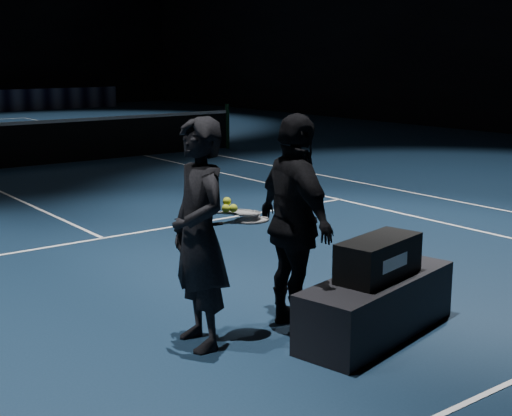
# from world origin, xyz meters

# --- Properties ---
(net_post_right) EXTENTS (0.10, 0.10, 1.10)m
(net_post_right) POSITION_xyz_m (6.40, 0.00, 0.55)
(net_post_right) COLOR black
(net_post_right) RESTS_ON floor
(player_bench) EXTENTS (1.71, 0.88, 0.49)m
(player_bench) POSITION_xyz_m (0.43, -10.68, 0.25)
(player_bench) COLOR black
(player_bench) RESTS_ON floor
(racket_bag) EXTENTS (0.87, 0.52, 0.33)m
(racket_bag) POSITION_xyz_m (0.43, -10.68, 0.65)
(racket_bag) COLOR black
(racket_bag) RESTS_ON player_bench
(bag_signature) EXTENTS (0.37, 0.09, 0.11)m
(bag_signature) POSITION_xyz_m (0.43, -10.86, 0.65)
(bag_signature) COLOR white
(bag_signature) RESTS_ON racket_bag
(player_a) EXTENTS (0.52, 0.72, 1.81)m
(player_a) POSITION_xyz_m (-0.85, -9.99, 0.90)
(player_a) COLOR black
(player_a) RESTS_ON floor
(player_b) EXTENTS (0.64, 1.13, 1.81)m
(player_b) POSITION_xyz_m (-0.02, -10.16, 0.90)
(player_b) COLOR black
(player_b) RESTS_ON floor
(racket_lower) EXTENTS (0.71, 0.35, 0.03)m
(racket_lower) POSITION_xyz_m (-0.41, -10.08, 0.97)
(racket_lower) COLOR black
(racket_lower) RESTS_ON player_a
(racket_upper) EXTENTS (0.70, 0.30, 0.10)m
(racket_upper) POSITION_xyz_m (-0.45, -10.03, 1.03)
(racket_upper) COLOR black
(racket_upper) RESTS_ON player_b
(tennis_balls) EXTENTS (0.12, 0.10, 0.12)m
(tennis_balls) POSITION_xyz_m (-0.60, -10.04, 1.10)
(tennis_balls) COLOR yellow
(tennis_balls) RESTS_ON racket_upper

